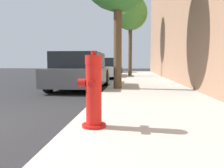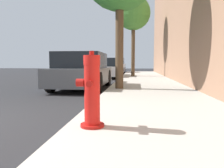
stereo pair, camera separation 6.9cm
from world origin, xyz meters
The scene contains 6 objects.
sidewalk_slab centered at (3.34, 0.00, 0.07)m, with size 2.71×40.00×0.14m.
fire_hydrant centered at (2.35, -0.09, 0.58)m, with size 0.35×0.36×0.95m.
parked_car_near centered at (0.92, 5.19, 0.64)m, with size 1.77×3.82×1.33m.
parked_car_mid centered at (0.89, 11.62, 0.60)m, with size 1.85×4.31×1.21m.
parked_car_far centered at (0.92, 17.88, 0.70)m, with size 1.84×3.81×1.46m.
street_tree_far centered at (2.70, 11.48, 4.09)m, with size 2.15×2.15×5.07m.
Camera 2 is at (2.89, -2.75, 0.93)m, focal length 35.00 mm.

